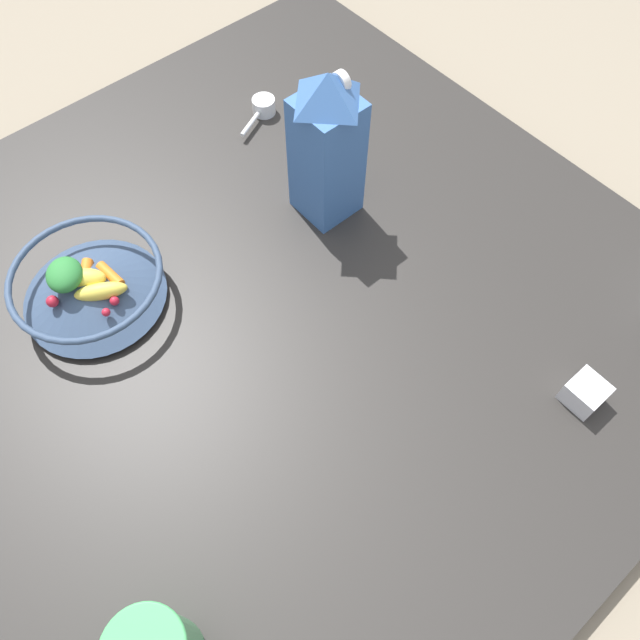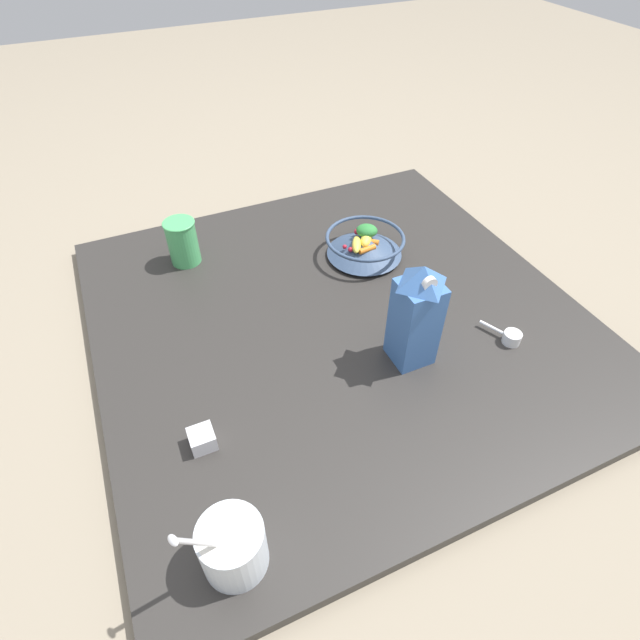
# 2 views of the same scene
# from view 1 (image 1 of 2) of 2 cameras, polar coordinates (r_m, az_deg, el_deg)

# --- Properties ---
(ground_plane) EXTENTS (6.00, 6.00, 0.00)m
(ground_plane) POSITION_cam_1_polar(r_m,az_deg,el_deg) (0.97, -4.75, 0.58)
(ground_plane) COLOR gray
(countertop) EXTENTS (1.16, 1.16, 0.03)m
(countertop) POSITION_cam_1_polar(r_m,az_deg,el_deg) (0.95, -4.82, 1.06)
(countertop) COLOR #2D2B28
(countertop) RESTS_ON ground_plane
(fruit_bowl) EXTENTS (0.22, 0.22, 0.08)m
(fruit_bowl) POSITION_cam_1_polar(r_m,az_deg,el_deg) (0.97, -20.37, 3.03)
(fruit_bowl) COLOR #384C6B
(fruit_bowl) RESTS_ON countertop
(milk_carton) EXTENTS (0.09, 0.09, 0.26)m
(milk_carton) POSITION_cam_1_polar(r_m,az_deg,el_deg) (0.96, 0.65, 15.56)
(milk_carton) COLOR #3D6BB2
(milk_carton) RESTS_ON countertop
(spice_jar) EXTENTS (0.05, 0.05, 0.04)m
(spice_jar) POSITION_cam_1_polar(r_m,az_deg,el_deg) (0.92, 23.04, -6.21)
(spice_jar) COLOR silver
(spice_jar) RESTS_ON countertop
(measuring_scoop) EXTENTS (0.06, 0.10, 0.03)m
(measuring_scoop) POSITION_cam_1_polar(r_m,az_deg,el_deg) (1.20, -5.24, 18.81)
(measuring_scoop) COLOR white
(measuring_scoop) RESTS_ON countertop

